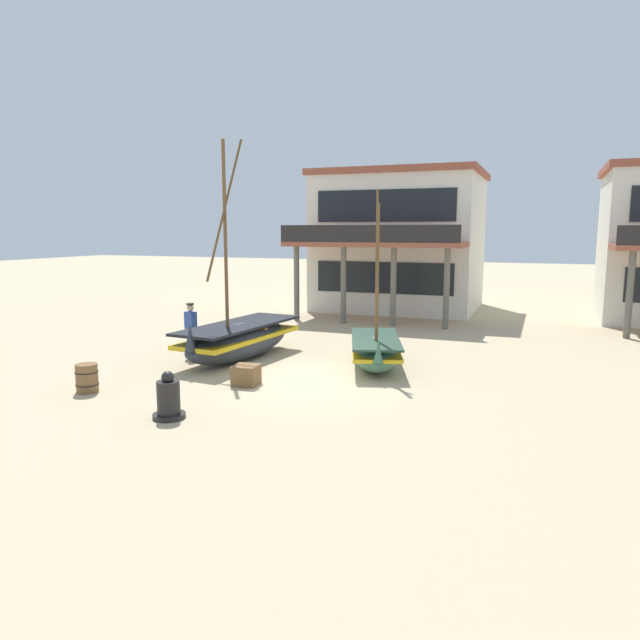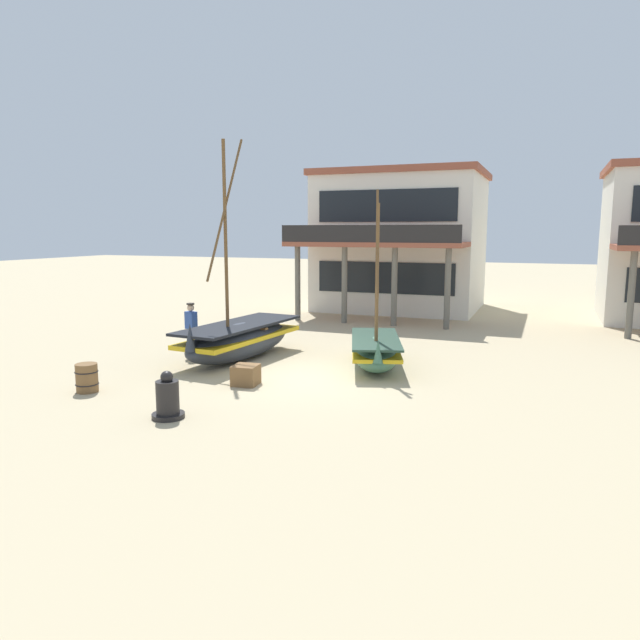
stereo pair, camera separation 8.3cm
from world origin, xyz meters
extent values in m
plane|color=tan|center=(0.00, 0.00, 0.00)|extent=(120.00, 120.00, 0.00)
ellipsoid|color=#2D333D|center=(-2.74, 1.27, 0.55)|extent=(2.04, 4.93, 1.10)
cube|color=gold|center=(-2.74, 1.27, 0.69)|extent=(2.04, 4.74, 0.13)
cube|color=black|center=(-2.74, 1.27, 1.05)|extent=(2.08, 4.84, 0.08)
cone|color=#2D333D|center=(-2.97, -1.03, 1.04)|extent=(0.34, 0.34, 0.77)
cylinder|color=brown|center=(-2.80, 0.67, 3.61)|extent=(0.10, 0.10, 5.69)
cylinder|color=brown|center=(-2.80, 0.67, 4.52)|extent=(0.25, 1.87, 4.08)
cube|color=brown|center=(-2.71, 1.62, 0.93)|extent=(1.50, 0.31, 0.06)
ellipsoid|color=#427056|center=(1.43, 1.72, 0.43)|extent=(2.35, 3.78, 0.86)
cube|color=gold|center=(1.43, 1.72, 0.54)|extent=(2.32, 3.65, 0.10)
cube|color=#243D2F|center=(1.43, 1.72, 0.83)|extent=(2.37, 3.73, 0.06)
cone|color=#427056|center=(1.96, 0.11, 0.82)|extent=(0.33, 0.33, 0.60)
cylinder|color=brown|center=(1.56, 1.30, 2.62)|extent=(0.10, 0.10, 4.03)
cylinder|color=brown|center=(1.56, 1.30, 3.57)|extent=(0.41, 1.05, 2.92)
cube|color=brown|center=(1.34, 1.98, 0.73)|extent=(1.23, 0.54, 0.06)
cylinder|color=#33333D|center=(-4.30, 1.00, 0.44)|extent=(0.26, 0.26, 0.88)
cube|color=#2D4C99|center=(-4.30, 1.00, 1.15)|extent=(0.41, 0.32, 0.54)
sphere|color=beige|center=(-4.30, 1.00, 1.54)|extent=(0.22, 0.22, 0.22)
cylinder|color=#2D2823|center=(-4.30, 1.00, 1.66)|extent=(0.24, 0.24, 0.05)
cylinder|color=black|center=(-1.35, -4.30, 0.05)|extent=(0.69, 0.69, 0.10)
cylinder|color=black|center=(-1.35, -4.30, 0.45)|extent=(0.48, 0.48, 0.70)
sphere|color=black|center=(-1.35, -4.30, 0.88)|extent=(0.26, 0.26, 0.26)
cylinder|color=brown|center=(-4.40, -3.36, 0.35)|extent=(0.52, 0.52, 0.70)
torus|color=black|center=(-4.40, -3.36, 0.50)|extent=(0.56, 0.56, 0.03)
torus|color=black|center=(-4.40, -3.36, 0.20)|extent=(0.56, 0.56, 0.03)
cube|color=brown|center=(-1.11, -1.36, 0.26)|extent=(0.69, 0.69, 0.51)
cube|color=silver|center=(-0.99, 14.71, 3.22)|extent=(7.55, 6.36, 6.44)
cube|color=brown|center=(-0.99, 14.71, 6.59)|extent=(7.85, 6.61, 0.30)
cube|color=black|center=(-0.99, 11.50, 1.77)|extent=(6.34, 0.06, 1.42)
cube|color=black|center=(-0.99, 11.50, 4.99)|extent=(6.34, 0.06, 1.42)
cube|color=brown|center=(-0.99, 10.08, 3.32)|extent=(7.55, 2.90, 0.20)
cylinder|color=#666056|center=(-4.22, 9.07, 1.61)|extent=(0.24, 0.24, 3.22)
cylinder|color=#666056|center=(-2.07, 9.07, 1.61)|extent=(0.24, 0.24, 3.22)
cylinder|color=#666056|center=(0.09, 9.07, 1.61)|extent=(0.24, 0.24, 3.22)
cylinder|color=#666056|center=(2.25, 9.07, 1.61)|extent=(0.24, 0.24, 3.22)
cube|color=black|center=(-0.99, 8.69, 3.77)|extent=(7.55, 0.08, 0.70)
cylinder|color=#666056|center=(8.76, 9.43, 1.59)|extent=(0.24, 0.24, 3.18)
camera|label=1|loc=(5.87, -14.13, 3.91)|focal=32.66mm
camera|label=2|loc=(5.95, -14.10, 3.91)|focal=32.66mm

